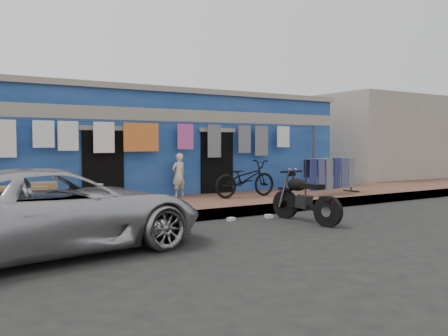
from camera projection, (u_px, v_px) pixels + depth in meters
ground at (275, 227)px, 9.89m from camera, size 80.00×80.00×0.00m
sidewalk at (204, 205)px, 12.42m from camera, size 28.00×3.00×0.25m
curb at (234, 212)px, 11.19m from camera, size 28.00×0.10×0.25m
building at (144, 145)px, 15.71m from camera, size 12.20×5.20×3.36m
neighbor_right at (370, 140)px, 21.55m from camera, size 6.00×5.00×3.80m
clothesline at (164, 141)px, 13.10m from camera, size 10.06×0.06×2.10m
car at (54, 209)px, 7.53m from camera, size 5.27×2.97×1.41m
seated_person at (179, 175)px, 13.32m from camera, size 0.49×0.38×1.22m
bicycle at (245, 175)px, 13.18m from camera, size 1.95×0.70×1.26m
motorcycle at (306, 197)px, 10.47m from camera, size 0.63×1.74×1.12m
charpoy at (26, 196)px, 10.94m from camera, size 2.05×1.58×0.57m
jeans_rack at (330, 176)px, 13.98m from camera, size 2.42×1.10×1.10m
litter_a at (231, 219)px, 10.70m from camera, size 0.19×0.16×0.07m
litter_b at (284, 214)px, 11.54m from camera, size 0.16×0.18×0.07m
litter_c at (269, 216)px, 11.12m from camera, size 0.19×0.22×0.08m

